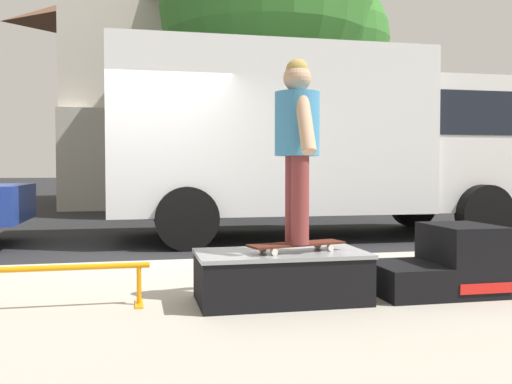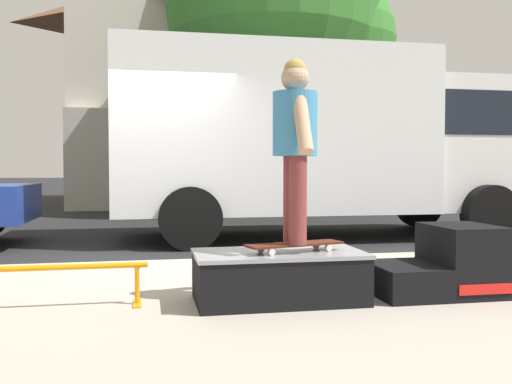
# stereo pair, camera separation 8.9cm
# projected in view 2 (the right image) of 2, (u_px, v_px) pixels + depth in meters

# --- Properties ---
(ground_plane) EXTENTS (140.00, 140.00, 0.00)m
(ground_plane) POSITION_uv_depth(u_px,v_px,m) (148.00, 263.00, 6.86)
(ground_plane) COLOR black
(sidewalk_slab) EXTENTS (50.00, 5.00, 0.12)m
(sidewalk_slab) POSITION_uv_depth(u_px,v_px,m) (150.00, 326.00, 3.92)
(sidewalk_slab) COLOR #A8A093
(sidewalk_slab) RESTS_ON ground
(skate_box) EXTENTS (1.31, 0.68, 0.39)m
(skate_box) POSITION_uv_depth(u_px,v_px,m) (279.00, 275.00, 4.37)
(skate_box) COLOR black
(skate_box) RESTS_ON sidewalk_slab
(kicker_ramp) EXTENTS (1.02, 0.67, 0.57)m
(kicker_ramp) POSITION_uv_depth(u_px,v_px,m) (444.00, 266.00, 4.64)
(kicker_ramp) COLOR black
(kicker_ramp) RESTS_ON sidewalk_slab
(grind_rail) EXTENTS (1.44, 0.28, 0.32)m
(grind_rail) POSITION_uv_depth(u_px,v_px,m) (48.00, 276.00, 4.16)
(grind_rail) COLOR orange
(grind_rail) RESTS_ON sidewalk_slab
(skateboard) EXTENTS (0.81, 0.40, 0.07)m
(skateboard) POSITION_uv_depth(u_px,v_px,m) (295.00, 245.00, 4.35)
(skateboard) COLOR #4C1E14
(skateboard) RESTS_ON skate_box
(skater_kid) EXTENTS (0.34, 0.72, 1.41)m
(skater_kid) POSITION_uv_depth(u_px,v_px,m) (295.00, 135.00, 4.31)
(skater_kid) COLOR brown
(skater_kid) RESTS_ON skateboard
(box_truck) EXTENTS (6.91, 2.63, 3.05)m
(box_truck) POSITION_uv_depth(u_px,v_px,m) (325.00, 136.00, 9.52)
(box_truck) COLOR white
(box_truck) RESTS_ON ground
(street_tree_main) EXTENTS (5.94, 5.40, 7.85)m
(street_tree_main) POSITION_uv_depth(u_px,v_px,m) (284.00, 19.00, 14.45)
(street_tree_main) COLOR brown
(street_tree_main) RESTS_ON ground
(house_behind) EXTENTS (9.54, 8.22, 8.40)m
(house_behind) POSITION_uv_depth(u_px,v_px,m) (212.00, 81.00, 19.97)
(house_behind) COLOR beige
(house_behind) RESTS_ON ground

